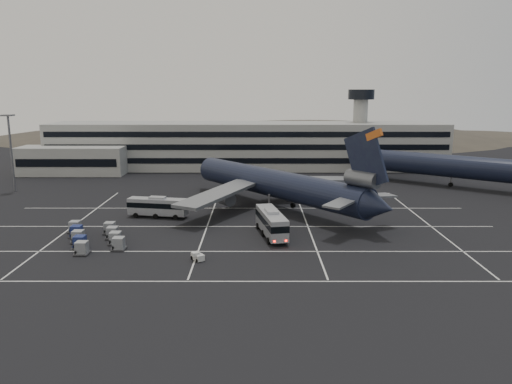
{
  "coord_description": "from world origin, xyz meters",
  "views": [
    {
      "loc": [
        2.81,
        -81.83,
        23.93
      ],
      "look_at": [
        2.73,
        10.26,
        5.0
      ],
      "focal_mm": 35.0,
      "sensor_mm": 36.0,
      "label": 1
    }
  ],
  "objects_px": {
    "trijet_main": "(277,184)",
    "uld_cluster": "(94,236)",
    "bus_far": "(158,206)",
    "bus_near": "(271,222)",
    "tug_a": "(165,213)"
  },
  "relations": [
    {
      "from": "bus_near",
      "to": "bus_far",
      "type": "bearing_deg",
      "value": 138.97
    },
    {
      "from": "trijet_main",
      "to": "uld_cluster",
      "type": "bearing_deg",
      "value": 178.75
    },
    {
      "from": "bus_far",
      "to": "uld_cluster",
      "type": "xyz_separation_m",
      "value": [
        -7.13,
        -15.83,
        -1.24
      ]
    },
    {
      "from": "trijet_main",
      "to": "uld_cluster",
      "type": "xyz_separation_m",
      "value": [
        -30.06,
        -22.74,
        -4.29
      ]
    },
    {
      "from": "tug_a",
      "to": "uld_cluster",
      "type": "distance_m",
      "value": 18.98
    },
    {
      "from": "trijet_main",
      "to": "tug_a",
      "type": "height_order",
      "value": "trijet_main"
    },
    {
      "from": "bus_far",
      "to": "trijet_main",
      "type": "bearing_deg",
      "value": -62.73
    },
    {
      "from": "uld_cluster",
      "to": "tug_a",
      "type": "bearing_deg",
      "value": 64.31
    },
    {
      "from": "uld_cluster",
      "to": "bus_far",
      "type": "bearing_deg",
      "value": 65.75
    },
    {
      "from": "trijet_main",
      "to": "bus_near",
      "type": "height_order",
      "value": "trijet_main"
    },
    {
      "from": "bus_near",
      "to": "uld_cluster",
      "type": "distance_m",
      "value": 28.69
    },
    {
      "from": "uld_cluster",
      "to": "trijet_main",
      "type": "bearing_deg",
      "value": 37.1
    },
    {
      "from": "bus_far",
      "to": "uld_cluster",
      "type": "height_order",
      "value": "bus_far"
    },
    {
      "from": "trijet_main",
      "to": "uld_cluster",
      "type": "relative_size",
      "value": 3.3
    },
    {
      "from": "bus_near",
      "to": "bus_far",
      "type": "relative_size",
      "value": 1.12
    }
  ]
}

